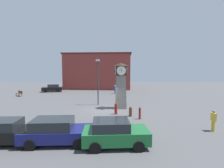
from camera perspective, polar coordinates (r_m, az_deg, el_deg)
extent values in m
plane|color=#4C4C4F|center=(19.81, -1.84, -8.55)|extent=(83.68, 83.68, 0.00)
cube|color=gray|center=(20.80, 2.88, -6.81)|extent=(1.25, 1.25, 0.78)
cube|color=gray|center=(20.66, 2.89, -4.70)|extent=(1.20, 1.20, 0.78)
cube|color=gray|center=(20.54, 2.90, -2.57)|extent=(1.15, 1.15, 0.78)
cube|color=gray|center=(20.45, 2.91, -0.41)|extent=(1.10, 1.10, 0.78)
cube|color=gray|center=(20.40, 2.92, 1.76)|extent=(1.04, 1.04, 0.78)
cube|color=#2D2316|center=(20.37, 2.93, 4.39)|extent=(1.25, 1.25, 1.10)
cylinder|color=white|center=(21.01, 2.81, 4.41)|extent=(1.03, 0.04, 1.03)
cube|color=black|center=(21.04, 2.80, 4.41)|extent=(0.06, 0.09, 0.23)
cube|color=black|center=(21.04, 2.80, 4.41)|extent=(0.04, 0.32, 0.28)
cylinder|color=white|center=(19.72, 3.06, 4.37)|extent=(1.03, 0.04, 1.03)
cube|color=black|center=(19.69, 3.07, 4.37)|extent=(0.06, 0.23, 0.11)
cube|color=black|center=(19.69, 3.07, 4.37)|extent=(0.04, 0.24, 0.35)
cylinder|color=white|center=(20.42, 4.74, 4.38)|extent=(0.04, 1.03, 1.03)
cube|color=black|center=(20.43, 4.83, 4.38)|extent=(0.18, 0.06, 0.20)
cube|color=black|center=(20.43, 4.83, 4.38)|extent=(0.30, 0.04, 0.30)
cylinder|color=white|center=(20.33, 1.11, 4.39)|extent=(0.04, 1.03, 1.03)
cube|color=black|center=(20.33, 1.02, 4.39)|extent=(0.23, 0.06, 0.09)
cube|color=black|center=(20.33, 1.02, 4.39)|extent=(0.23, 0.04, 0.35)
pyramid|color=#2D2316|center=(20.37, 2.94, 6.42)|extent=(1.31, 1.31, 0.34)
cylinder|color=maroon|center=(16.50, 9.06, -9.58)|extent=(0.20, 0.20, 0.99)
sphere|color=maroon|center=(16.38, 9.09, -7.80)|extent=(0.18, 0.18, 0.18)
cylinder|color=brown|center=(17.39, 6.07, -9.18)|extent=(0.31, 0.31, 0.77)
sphere|color=brown|center=(17.30, 6.08, -7.79)|extent=(0.28, 0.28, 0.28)
cylinder|color=maroon|center=(18.03, 1.29, -8.32)|extent=(0.30, 0.30, 0.97)
sphere|color=maroon|center=(17.92, 1.29, -6.67)|extent=(0.27, 0.27, 0.27)
cube|color=black|center=(12.91, -31.05, -13.85)|extent=(3.85, 1.81, 0.68)
cube|color=#1E2328|center=(12.87, -32.31, -11.07)|extent=(2.14, 1.63, 0.57)
cylinder|color=black|center=(13.21, -24.59, -14.49)|extent=(0.65, 0.24, 0.64)
cylinder|color=black|center=(11.81, -27.68, -16.95)|extent=(0.65, 0.24, 0.64)
cube|color=navy|center=(11.75, -17.10, -15.24)|extent=(4.46, 2.10, 0.67)
cube|color=#1E2328|center=(11.63, -18.79, -12.17)|extent=(2.48, 1.87, 0.61)
cylinder|color=black|center=(12.46, -9.70, -15.28)|extent=(0.65, 0.24, 0.64)
cylinder|color=black|center=(10.77, -10.87, -18.65)|extent=(0.65, 0.24, 0.64)
cylinder|color=black|center=(13.05, -22.05, -14.64)|extent=(0.65, 0.24, 0.64)
cylinder|color=black|center=(11.44, -25.18, -17.58)|extent=(0.65, 0.24, 0.64)
cube|color=#19602D|center=(10.94, 1.23, -16.34)|extent=(3.96, 2.10, 0.74)
cube|color=#1E2328|center=(10.71, -0.36, -13.13)|extent=(2.21, 1.88, 0.56)
cylinder|color=black|center=(12.06, 6.80, -15.95)|extent=(0.65, 0.24, 0.64)
cylinder|color=black|center=(10.38, 8.71, -19.54)|extent=(0.65, 0.24, 0.64)
cylinder|color=black|center=(11.90, -5.18, -16.23)|extent=(0.65, 0.24, 0.64)
cylinder|color=black|center=(10.19, -5.53, -19.99)|extent=(0.65, 0.24, 0.64)
cube|color=black|center=(37.49, -18.98, -1.49)|extent=(4.19, 2.67, 0.68)
cube|color=#1E2328|center=(37.40, -18.57, -0.52)|extent=(2.46, 2.14, 0.58)
cylinder|color=black|center=(36.78, -20.96, -2.12)|extent=(0.67, 0.36, 0.64)
cylinder|color=black|center=(38.52, -20.63, -1.80)|extent=(0.67, 0.36, 0.64)
cylinder|color=black|center=(36.56, -17.22, -2.05)|extent=(0.67, 0.36, 0.64)
cylinder|color=black|center=(38.31, -17.06, -1.74)|extent=(0.67, 0.36, 0.64)
cube|color=brown|center=(33.73, -28.11, -2.76)|extent=(1.54, 1.43, 0.08)
cube|color=brown|center=(33.79, -27.73, -2.30)|extent=(1.25, 1.09, 0.40)
cylinder|color=#262628|center=(34.28, -28.81, -3.05)|extent=(0.06, 0.06, 0.45)
cylinder|color=#262628|center=(33.10, -28.00, -3.28)|extent=(0.06, 0.06, 0.45)
cylinder|color=#262628|center=(34.42, -28.19, -3.00)|extent=(0.06, 0.06, 0.45)
cylinder|color=#262628|center=(33.25, -27.36, -3.22)|extent=(0.06, 0.06, 0.45)
cylinder|color=gold|center=(15.24, 30.31, -11.84)|extent=(0.14, 0.14, 0.78)
cylinder|color=gold|center=(15.41, 29.94, -11.65)|extent=(0.14, 0.14, 0.78)
cube|color=gold|center=(15.15, 30.24, -9.27)|extent=(0.25, 0.41, 0.58)
sphere|color=#8C664C|center=(15.06, 30.30, -7.80)|extent=(0.21, 0.21, 0.21)
cylinder|color=#3F3F47|center=(32.74, 0.93, -2.48)|extent=(0.14, 0.14, 0.80)
cylinder|color=#3F3F47|center=(32.92, 1.05, -2.44)|extent=(0.14, 0.14, 0.80)
cube|color=#264CA5|center=(32.75, 0.99, -1.24)|extent=(0.37, 0.46, 0.60)
sphere|color=beige|center=(32.71, 0.99, -0.53)|extent=(0.22, 0.22, 0.22)
cylinder|color=#333338|center=(22.30, -4.60, 0.23)|extent=(0.14, 0.14, 5.59)
cube|color=silver|center=(22.25, -4.66, 7.74)|extent=(0.50, 0.24, 0.24)
cube|color=maroon|center=(41.44, -4.61, 4.00)|extent=(15.60, 7.72, 7.93)
cube|color=#4F1E1B|center=(41.59, -4.64, 9.67)|extent=(16.07, 7.95, 0.30)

